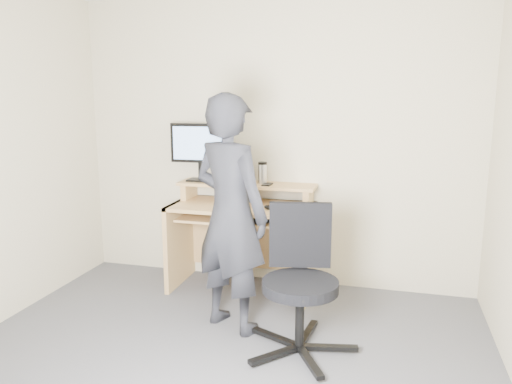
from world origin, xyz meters
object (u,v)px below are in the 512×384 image
at_px(monitor, 200,147).
at_px(office_chair, 300,274).
at_px(desk, 245,226).
at_px(person, 230,214).

bearing_deg(monitor, office_chair, -46.43).
height_order(monitor, office_chair, monitor).
relative_size(desk, office_chair, 1.28).
xyz_separation_m(monitor, office_chair, (1.08, -1.02, -0.70)).
height_order(office_chair, person, person).
xyz_separation_m(desk, person, (0.13, -0.78, 0.29)).
distance_m(monitor, office_chair, 1.64).
bearing_deg(desk, person, -80.79).
bearing_deg(office_chair, monitor, 125.13).
bearing_deg(desk, office_chair, -55.37).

